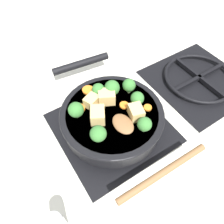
{
  "coord_description": "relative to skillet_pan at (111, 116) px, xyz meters",
  "views": [
    {
      "loc": [
        0.3,
        -0.19,
        0.55
      ],
      "look_at": [
        0.0,
        0.0,
        0.08
      ],
      "focal_mm": 35.0,
      "sensor_mm": 36.0,
      "label": 1
    }
  ],
  "objects": [
    {
      "name": "broccoli_floret_west_rim",
      "position": [
        0.09,
        0.04,
        0.05
      ],
      "size": [
        0.04,
        0.04,
        0.04
      ],
      "color": "#709956",
      "rests_on": "skillet_pan"
    },
    {
      "name": "carrot_slice_under_broccoli",
      "position": [
        0.05,
        0.09,
        0.03
      ],
      "size": [
        0.02,
        0.02,
        0.01
      ],
      "primitive_type": "cylinder",
      "color": "orange",
      "rests_on": "skillet_pan"
    },
    {
      "name": "front_burner_grate",
      "position": [
        0.0,
        -0.0,
        -0.04
      ],
      "size": [
        0.31,
        0.31,
        0.03
      ],
      "color": "black",
      "rests_on": "ground_plane"
    },
    {
      "name": "tofu_cube_near_handle",
      "position": [
        -0.04,
        0.01,
        0.04
      ],
      "size": [
        0.05,
        0.06,
        0.04
      ],
      "primitive_type": "cube",
      "rotation": [
        0.0,
        0.0,
        1.09
      ],
      "color": "#DBB770",
      "rests_on": "skillet_pan"
    },
    {
      "name": "rear_burner_grate",
      "position": [
        0.0,
        0.36,
        -0.04
      ],
      "size": [
        0.31,
        0.31,
        0.03
      ],
      "color": "black",
      "rests_on": "ground_plane"
    },
    {
      "name": "tofu_cube_east_chunk",
      "position": [
        0.0,
        -0.04,
        0.04
      ],
      "size": [
        0.06,
        0.05,
        0.04
      ],
      "primitive_type": "cube",
      "rotation": [
        0.0,
        0.0,
        5.76
      ],
      "color": "#DBB770",
      "rests_on": "skillet_pan"
    },
    {
      "name": "broccoli_floret_near_spoon",
      "position": [
        -0.05,
        0.03,
        0.05
      ],
      "size": [
        0.04,
        0.04,
        0.05
      ],
      "color": "#709956",
      "rests_on": "skillet_pan"
    },
    {
      "name": "carrot_slice_edge_slice",
      "position": [
        -0.05,
        -0.07,
        0.03
      ],
      "size": [
        0.03,
        0.03,
        0.01
      ],
      "primitive_type": "cylinder",
      "color": "orange",
      "rests_on": "skillet_pan"
    },
    {
      "name": "broccoli_floret_east_rim",
      "position": [
        -0.03,
        0.08,
        0.05
      ],
      "size": [
        0.04,
        0.04,
        0.04
      ],
      "color": "#709956",
      "rests_on": "skillet_pan"
    },
    {
      "name": "carrot_slice_near_center",
      "position": [
        0.01,
        0.04,
        0.03
      ],
      "size": [
        0.03,
        0.03,
        0.01
      ],
      "primitive_type": "cylinder",
      "color": "orange",
      "rests_on": "skillet_pan"
    },
    {
      "name": "skillet_pan",
      "position": [
        0.0,
        0.0,
        0.0
      ],
      "size": [
        0.4,
        0.29,
        0.05
      ],
      "color": "black",
      "rests_on": "front_burner_grate"
    },
    {
      "name": "tofu_cube_center_large",
      "position": [
        0.05,
        0.04,
        0.04
      ],
      "size": [
        0.05,
        0.04,
        0.03
      ],
      "primitive_type": "cube",
      "rotation": [
        0.0,
        0.0,
        2.86
      ],
      "color": "#DBB770",
      "rests_on": "skillet_pan"
    },
    {
      "name": "wooden_spoon",
      "position": [
        0.14,
        -0.0,
        0.03
      ],
      "size": [
        0.2,
        0.24,
        0.02
      ],
      "color": "brown",
      "rests_on": "skillet_pan"
    },
    {
      "name": "tofu_cube_west_chunk",
      "position": [
        -0.05,
        -0.03,
        0.04
      ],
      "size": [
        0.04,
        0.05,
        0.03
      ],
      "primitive_type": "cube",
      "rotation": [
        0.0,
        0.0,
        1.97
      ],
      "color": "#DBB770",
      "rests_on": "skillet_pan"
    },
    {
      "name": "broccoli_floret_south_cluster",
      "position": [
        0.06,
        -0.07,
        0.05
      ],
      "size": [
        0.04,
        0.04,
        0.05
      ],
      "color": "#709956",
      "rests_on": "skillet_pan"
    },
    {
      "name": "broccoli_floret_north_edge",
      "position": [
        -0.07,
        0.0,
        0.05
      ],
      "size": [
        0.04,
        0.04,
        0.04
      ],
      "color": "#709956",
      "rests_on": "skillet_pan"
    },
    {
      "name": "broccoli_floret_center_top",
      "position": [
        -0.04,
        -0.09,
        0.05
      ],
      "size": [
        0.04,
        0.04,
        0.05
      ],
      "color": "#709956",
      "rests_on": "skillet_pan"
    },
    {
      "name": "carrot_slice_orange_thin",
      "position": [
        -0.1,
        -0.02,
        0.03
      ],
      "size": [
        0.03,
        0.03,
        0.01
      ],
      "primitive_type": "cylinder",
      "color": "orange",
      "rests_on": "skillet_pan"
    },
    {
      "name": "broccoli_floret_mid_floret",
      "position": [
        0.02,
        0.07,
        0.05
      ],
      "size": [
        0.04,
        0.04,
        0.04
      ],
      "color": "#709956",
      "rests_on": "skillet_pan"
    },
    {
      "name": "ground_plane",
      "position": [
        0.0,
        -0.0,
        -0.06
      ],
      "size": [
        2.4,
        2.4,
        0.0
      ],
      "primitive_type": "plane",
      "color": "silver"
    }
  ]
}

